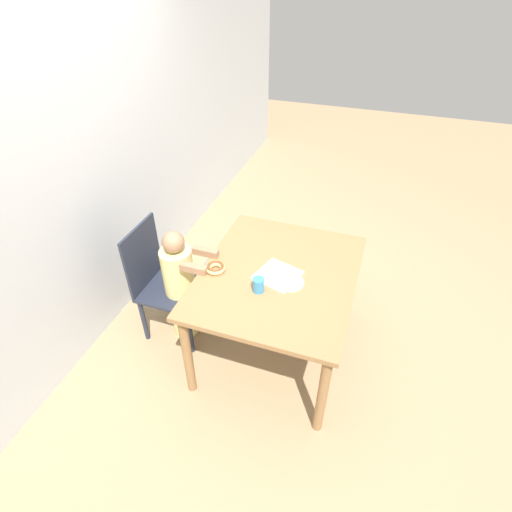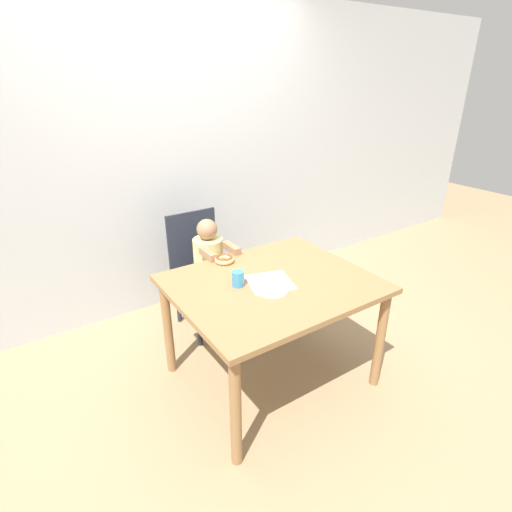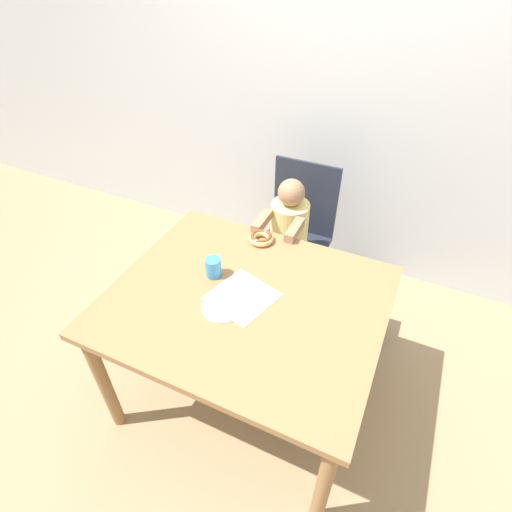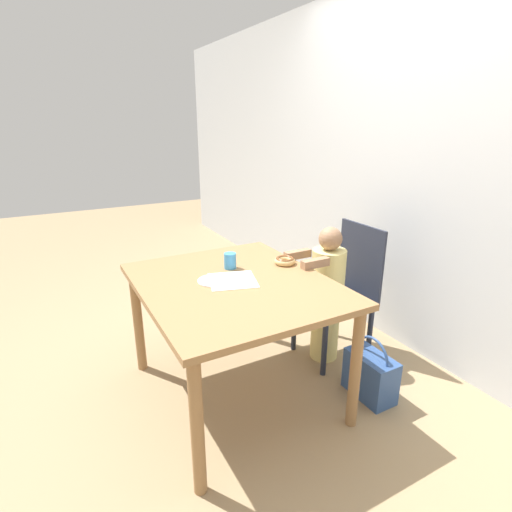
{
  "view_description": "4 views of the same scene",
  "coord_description": "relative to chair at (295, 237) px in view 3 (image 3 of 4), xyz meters",
  "views": [
    {
      "loc": [
        -1.94,
        -0.51,
        2.43
      ],
      "look_at": [
        -0.02,
        0.15,
        0.86
      ],
      "focal_mm": 28.0,
      "sensor_mm": 36.0,
      "label": 1
    },
    {
      "loc": [
        -1.28,
        -1.74,
        1.89
      ],
      "look_at": [
        -0.02,
        0.15,
        0.86
      ],
      "focal_mm": 28.0,
      "sensor_mm": 36.0,
      "label": 2
    },
    {
      "loc": [
        0.56,
        -1.1,
        2.0
      ],
      "look_at": [
        -0.02,
        0.15,
        0.86
      ],
      "focal_mm": 28.0,
      "sensor_mm": 36.0,
      "label": 3
    },
    {
      "loc": [
        1.85,
        -0.87,
        1.59
      ],
      "look_at": [
        -0.02,
        0.15,
        0.86
      ],
      "focal_mm": 28.0,
      "sensor_mm": 36.0,
      "label": 4
    }
  ],
  "objects": [
    {
      "name": "plate",
      "position": [
        0.0,
        -0.94,
        0.27
      ],
      "size": [
        0.18,
        0.18,
        0.01
      ],
      "color": "silver",
      "rests_on": "dining_table"
    },
    {
      "name": "donut",
      "position": [
        -0.04,
        -0.45,
        0.29
      ],
      "size": [
        0.13,
        0.13,
        0.04
      ],
      "color": "#DBB270",
      "rests_on": "dining_table"
    },
    {
      "name": "napkin",
      "position": [
        0.05,
        -0.85,
        0.27
      ],
      "size": [
        0.32,
        0.32,
        0.0
      ],
      "color": "white",
      "rests_on": "dining_table"
    },
    {
      "name": "cup",
      "position": [
        -0.13,
        -0.78,
        0.32
      ],
      "size": [
        0.07,
        0.07,
        0.1
      ],
      "color": "teal",
      "rests_on": "dining_table"
    },
    {
      "name": "chair",
      "position": [
        0.0,
        0.0,
        0.0
      ],
      "size": [
        0.41,
        0.45,
        0.92
      ],
      "color": "#232838",
      "rests_on": "ground_plane"
    },
    {
      "name": "wall_back",
      "position": [
        0.07,
        0.51,
        0.79
      ],
      "size": [
        8.0,
        0.05,
        2.5
      ],
      "color": "silver",
      "rests_on": "ground_plane"
    },
    {
      "name": "handbag",
      "position": [
        0.47,
        -0.16,
        -0.32
      ],
      "size": [
        0.31,
        0.17,
        0.39
      ],
      "color": "#2D4C84",
      "rests_on": "ground_plane"
    },
    {
      "name": "dining_table",
      "position": [
        0.07,
        -0.85,
        0.18
      ],
      "size": [
        1.19,
        1.0,
        0.74
      ],
      "color": "olive",
      "rests_on": "ground_plane"
    },
    {
      "name": "child_figure",
      "position": [
        0.0,
        -0.14,
        0.01
      ],
      "size": [
        0.24,
        0.39,
        0.94
      ],
      "color": "#E0D17F",
      "rests_on": "ground_plane"
    },
    {
      "name": "ground_plane",
      "position": [
        0.07,
        -0.85,
        -0.46
      ],
      "size": [
        12.0,
        12.0,
        0.0
      ],
      "primitive_type": "plane",
      "color": "#997F5B"
    }
  ]
}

